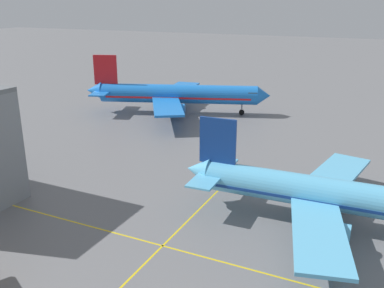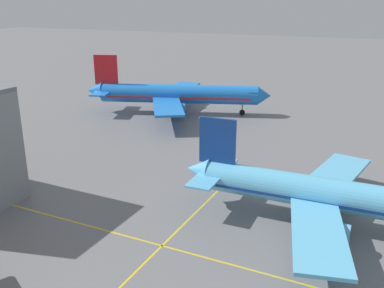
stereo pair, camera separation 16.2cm
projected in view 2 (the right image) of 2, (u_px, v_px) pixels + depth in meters
airliner_second_row at (333, 195)px, 43.03m from camera, size 32.89×28.39×10.24m
airliner_third_row at (176, 94)px, 87.58m from camera, size 36.94×31.64×11.85m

